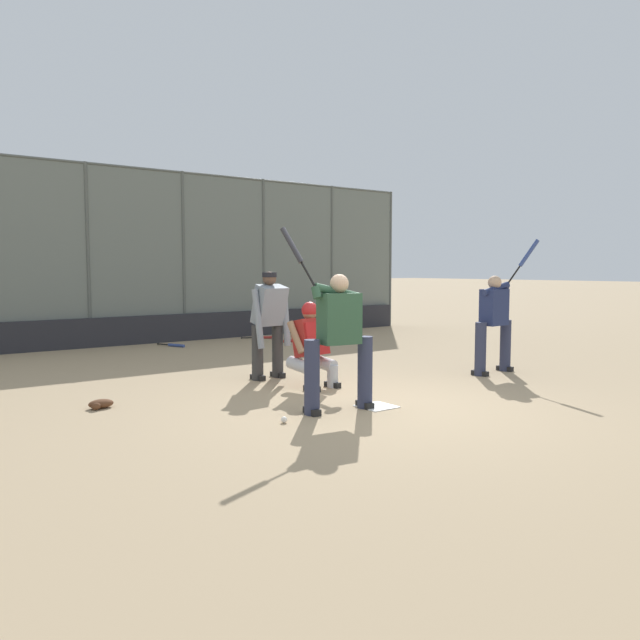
{
  "coord_description": "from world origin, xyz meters",
  "views": [
    {
      "loc": [
        5.2,
        5.86,
        1.75
      ],
      "look_at": [
        0.16,
        -1.0,
        1.05
      ],
      "focal_mm": 35.0,
      "sensor_mm": 36.0,
      "label": 1
    }
  ],
  "objects": [
    {
      "name": "ground_plane",
      "position": [
        0.0,
        0.0,
        0.0
      ],
      "size": [
        160.0,
        160.0,
        0.0
      ],
      "primitive_type": "plane",
      "color": "tan"
    },
    {
      "name": "batter_at_plate",
      "position": [
        0.54,
        -0.11,
        0.92
      ],
      "size": [
        1.01,
        0.73,
        2.26
      ],
      "rotation": [
        0.0,
        0.0,
        -0.13
      ],
      "color": "#2D334C",
      "rests_on": "ground_plane"
    },
    {
      "name": "batter_on_deck",
      "position": [
        -3.29,
        -0.77,
        0.89
      ],
      "size": [
        1.1,
        0.61,
        2.25
      ],
      "rotation": [
        0.0,
        0.0,
        3.23
      ],
      "color": "#2D334C",
      "rests_on": "ground_plane"
    },
    {
      "name": "spare_bat_near_backstop",
      "position": [
        -0.4,
        -7.32,
        0.03
      ],
      "size": [
        0.37,
        0.76,
        0.07
      ],
      "rotation": [
        0.0,
        0.0,
        1.98
      ],
      "color": "black",
      "rests_on": "ground_plane"
    },
    {
      "name": "home_plate_marker",
      "position": [
        0.0,
        0.0,
        0.01
      ],
      "size": [
        0.43,
        0.43,
        0.01
      ],
      "primitive_type": "cube",
      "color": "white",
      "rests_on": "ground_plane"
    },
    {
      "name": "padding_wall",
      "position": [
        0.0,
        -8.27,
        0.33
      ],
      "size": [
        15.56,
        0.18,
        0.65
      ],
      "primitive_type": "cube",
      "color": "#28282D",
      "rests_on": "ground_plane"
    },
    {
      "name": "fielding_glove_on_dirt",
      "position": [
        2.86,
        -1.99,
        0.06
      ],
      "size": [
        0.31,
        0.24,
        0.11
      ],
      "color": "#56331E",
      "rests_on": "ground_plane"
    },
    {
      "name": "catcher_behind_plate",
      "position": [
        -0.1,
        -1.52,
        0.66
      ],
      "size": [
        0.71,
        0.82,
        1.27
      ],
      "rotation": [
        0.0,
        0.0,
        0.17
      ],
      "color": "#B7B7BC",
      "rests_on": "ground_plane"
    },
    {
      "name": "baseball_loose",
      "position": [
        1.4,
        -0.0,
        0.04
      ],
      "size": [
        0.07,
        0.07,
        0.07
      ],
      "primitive_type": "sphere",
      "color": "white",
      "rests_on": "ground_plane"
    },
    {
      "name": "spare_bat_by_padding",
      "position": [
        -2.83,
        -7.51,
        0.03
      ],
      "size": [
        0.79,
        0.39,
        0.07
      ],
      "rotation": [
        0.0,
        0.0,
        2.72
      ],
      "color": "black",
      "rests_on": "ground_plane"
    },
    {
      "name": "bleachers_beyond",
      "position": [
        1.68,
        -10.87,
        0.48
      ],
      "size": [
        11.11,
        2.5,
        1.48
      ],
      "color": "slate",
      "rests_on": "ground_plane"
    },
    {
      "name": "umpire_home",
      "position": [
        0.03,
        -2.53,
        0.92
      ],
      "size": [
        0.69,
        0.45,
        1.71
      ],
      "rotation": [
        0.0,
        0.0,
        0.09
      ],
      "color": "#333333",
      "rests_on": "ground_plane"
    },
    {
      "name": "backstop_fence",
      "position": [
        -0.0,
        -8.37,
        2.13
      ],
      "size": [
        15.95,
        0.08,
        4.09
      ],
      "color": "#515651",
      "rests_on": "ground_plane"
    },
    {
      "name": "spare_bat_third_base_side",
      "position": [
        -3.08,
        -6.45,
        0.03
      ],
      "size": [
        0.91,
        0.25,
        0.07
      ],
      "rotation": [
        0.0,
        0.0,
        6.06
      ],
      "color": "black",
      "rests_on": "ground_plane"
    }
  ]
}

